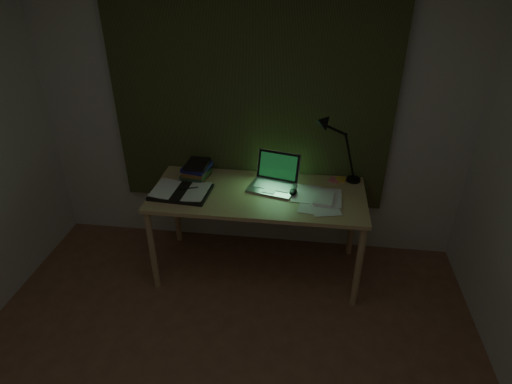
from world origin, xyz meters
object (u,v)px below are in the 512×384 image
book_stack (197,170)px  laptop (272,175)px  open_textbook (181,191)px  desk (258,233)px  desk_lamp (358,147)px  loose_papers (317,197)px

book_stack → laptop: bearing=-9.2°
open_textbook → desk: bearing=12.6°
desk → desk_lamp: (0.73, 0.29, 0.67)m
laptop → loose_papers: laptop is taller
laptop → desk_lamp: 0.69m
open_textbook → desk_lamp: size_ratio=0.73×
desk → open_textbook: open_textbook is taller
loose_papers → desk_lamp: (0.29, 0.30, 0.29)m
desk → loose_papers: 0.59m
laptop → open_textbook: size_ratio=0.90×
open_textbook → laptop: bearing=17.1°
laptop → book_stack: bearing=-175.6°
desk → book_stack: (-0.51, 0.17, 0.45)m
laptop → open_textbook: 0.70m
open_textbook → book_stack: (0.06, 0.26, 0.06)m
open_textbook → book_stack: book_stack is taller
book_stack → loose_papers: (0.96, -0.19, -0.06)m
desk → book_stack: bearing=161.7°
laptop → desk_lamp: desk_lamp is taller
book_stack → desk_lamp: (1.25, 0.11, 0.22)m
desk_lamp → laptop: bearing=-173.2°
desk_lamp → desk: bearing=-170.6°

